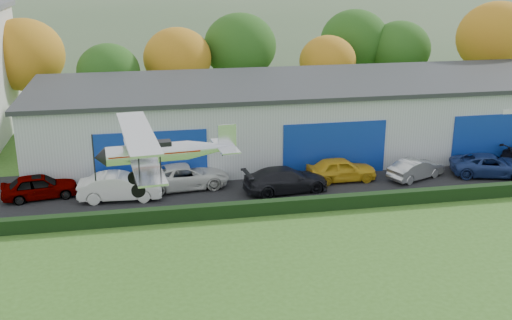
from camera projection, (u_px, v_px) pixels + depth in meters
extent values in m
cube|color=black|center=(309.00, 181.00, 40.09)|extent=(48.00, 9.00, 0.05)
cube|color=black|center=(331.00, 203.00, 35.50)|extent=(46.00, 0.60, 0.80)
cube|color=#B2B7BC|center=(310.00, 117.00, 46.22)|extent=(40.00, 12.00, 5.00)
cube|color=#2D3033|center=(311.00, 82.00, 45.39)|extent=(40.60, 12.60, 0.30)
cube|color=#0F3299|center=(152.00, 159.00, 38.64)|extent=(7.00, 0.12, 3.60)
cube|color=#0F3299|center=(335.00, 149.00, 40.79)|extent=(7.00, 0.12, 3.60)
cube|color=#0F3299|center=(499.00, 139.00, 42.94)|extent=(7.00, 0.12, 3.60)
cylinder|color=#3D2614|center=(30.00, 106.00, 53.76)|extent=(0.36, 0.36, 3.15)
ellipsoid|color=#9B6913|center=(24.00, 55.00, 52.38)|extent=(6.84, 6.84, 6.16)
cylinder|color=#3D2614|center=(111.00, 111.00, 53.26)|extent=(0.36, 0.36, 2.45)
ellipsoid|color=#1E4C14|center=(108.00, 72.00, 52.18)|extent=(5.32, 5.32, 4.79)
cylinder|color=#3D2614|center=(179.00, 102.00, 56.15)|extent=(0.36, 0.36, 2.80)
ellipsoid|color=#9B6913|center=(177.00, 58.00, 54.91)|extent=(6.08, 6.08, 5.47)
cylinder|color=#3D2614|center=(240.00, 93.00, 59.03)|extent=(0.36, 0.36, 3.15)
ellipsoid|color=#1E4C14|center=(240.00, 46.00, 57.65)|extent=(6.84, 6.84, 6.16)
cylinder|color=#3D2614|center=(326.00, 97.00, 58.71)|extent=(0.36, 0.36, 2.45)
ellipsoid|color=#9B6913|center=(328.00, 61.00, 57.63)|extent=(5.32, 5.32, 4.79)
cylinder|color=#3D2614|center=(397.00, 88.00, 61.96)|extent=(0.36, 0.36, 2.80)
ellipsoid|color=#1E4C14|center=(400.00, 49.00, 60.73)|extent=(6.08, 6.08, 5.47)
cylinder|color=#3D2614|center=(491.00, 90.00, 59.55)|extent=(0.36, 0.36, 3.50)
ellipsoid|color=#9B6913|center=(497.00, 38.00, 58.01)|extent=(7.60, 7.60, 6.84)
cylinder|color=#3D2614|center=(505.00, 86.00, 64.16)|extent=(0.36, 0.36, 2.45)
ellipsoid|color=#1E4C14|center=(509.00, 52.00, 63.09)|extent=(5.32, 5.32, 4.79)
cylinder|color=#3D2614|center=(352.00, 84.00, 63.05)|extent=(0.36, 0.36, 3.15)
ellipsoid|color=#1E4C14|center=(354.00, 40.00, 61.67)|extent=(6.84, 6.84, 6.16)
ellipsoid|color=#4C6642|center=(247.00, 78.00, 159.01)|extent=(320.00, 196.00, 56.00)
ellipsoid|color=#4C6642|center=(496.00, 49.00, 169.85)|extent=(240.00, 126.00, 36.00)
imported|color=gray|center=(40.00, 186.00, 36.91)|extent=(4.62, 2.45, 1.50)
imported|color=silver|center=(120.00, 187.00, 36.69)|extent=(5.00, 1.99, 1.62)
imported|color=silver|center=(185.00, 176.00, 38.60)|extent=(5.70, 3.06, 1.52)
imported|color=black|center=(286.00, 180.00, 37.97)|extent=(5.51, 2.72, 1.54)
imported|color=gold|center=(341.00, 169.00, 39.82)|extent=(4.57, 1.90, 1.55)
imported|color=silver|center=(416.00, 169.00, 40.22)|extent=(4.29, 2.92, 1.34)
imported|color=navy|center=(491.00, 165.00, 40.79)|extent=(5.58, 3.62, 1.43)
cylinder|color=silver|center=(148.00, 153.00, 25.62)|extent=(3.48, 1.13, 0.81)
cone|color=silver|center=(211.00, 148.00, 26.34)|extent=(2.05, 0.99, 0.81)
cone|color=black|center=(100.00, 157.00, 25.11)|extent=(0.52, 0.85, 0.81)
cube|color=#921E07|center=(154.00, 152.00, 25.68)|extent=(3.84, 1.18, 0.05)
cube|color=black|center=(158.00, 144.00, 25.63)|extent=(1.13, 0.64, 0.23)
cube|color=silver|center=(144.00, 160.00, 25.66)|extent=(1.73, 6.56, 0.09)
cube|color=silver|center=(137.00, 132.00, 25.23)|extent=(1.86, 6.93, 0.09)
cylinder|color=black|center=(139.00, 164.00, 23.22)|extent=(0.06, 0.06, 1.17)
cylinder|color=black|center=(160.00, 162.00, 23.44)|extent=(0.06, 0.06, 1.17)
cylinder|color=black|center=(128.00, 132.00, 27.50)|extent=(0.06, 0.06, 1.17)
cylinder|color=black|center=(146.00, 131.00, 27.71)|extent=(0.06, 0.06, 1.17)
cylinder|color=black|center=(139.00, 142.00, 25.04)|extent=(0.07, 0.20, 0.67)
cylinder|color=black|center=(137.00, 138.00, 25.62)|extent=(0.07, 0.20, 0.67)
cylinder|color=black|center=(137.00, 175.00, 25.37)|extent=(0.12, 0.63, 1.10)
cylinder|color=black|center=(135.00, 169.00, 26.07)|extent=(0.12, 0.63, 1.10)
cylinder|color=black|center=(136.00, 184.00, 25.88)|extent=(0.22, 1.71, 0.06)
cylinder|color=black|center=(138.00, 191.00, 25.15)|extent=(0.59, 0.18, 0.58)
cylinder|color=black|center=(134.00, 178.00, 26.62)|extent=(0.59, 0.18, 0.58)
cylinder|color=black|center=(225.00, 152.00, 26.58)|extent=(0.33, 0.09, 0.38)
cube|color=silver|center=(225.00, 146.00, 26.50)|extent=(1.03, 2.41, 0.05)
cube|color=silver|center=(227.00, 136.00, 26.38)|extent=(0.81, 0.13, 0.99)
cube|color=black|center=(94.00, 158.00, 25.04)|extent=(0.06, 0.11, 1.98)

